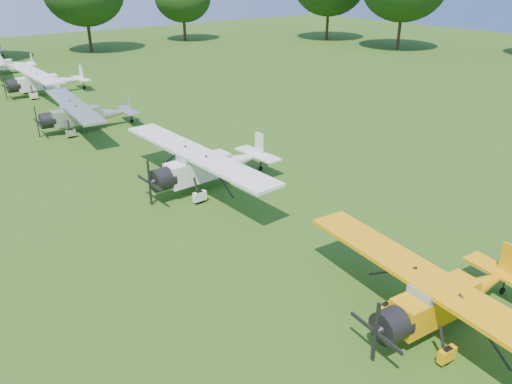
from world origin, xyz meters
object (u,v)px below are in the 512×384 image
(aircraft_2, at_px, (446,294))
(aircraft_4, at_px, (84,113))
(aircraft_6, at_px, (2,63))
(aircraft_5, at_px, (43,80))
(aircraft_3, at_px, (207,163))

(aircraft_2, height_order, aircraft_4, aircraft_4)
(aircraft_4, bearing_deg, aircraft_6, 94.57)
(aircraft_6, bearing_deg, aircraft_2, -80.48)
(aircraft_2, relative_size, aircraft_5, 0.92)
(aircraft_5, bearing_deg, aircraft_6, 92.81)
(aircraft_2, distance_m, aircraft_5, 41.37)
(aircraft_2, height_order, aircraft_5, aircraft_5)
(aircraft_5, relative_size, aircraft_6, 1.14)
(aircraft_3, bearing_deg, aircraft_6, 89.77)
(aircraft_2, xyz_separation_m, aircraft_4, (-1.29, 28.41, 0.05))
(aircraft_4, height_order, aircraft_5, aircraft_5)
(aircraft_6, bearing_deg, aircraft_3, -79.99)
(aircraft_5, distance_m, aircraft_6, 12.66)
(aircraft_5, xyz_separation_m, aircraft_6, (-0.67, 12.64, -0.18))
(aircraft_4, distance_m, aircraft_6, 25.61)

